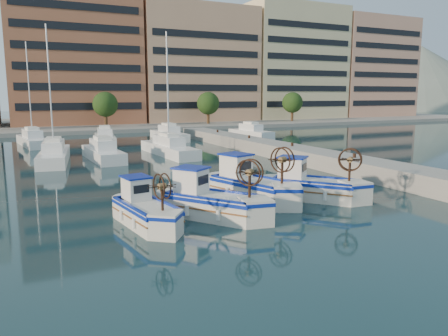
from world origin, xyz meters
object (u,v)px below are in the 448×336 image
fishing_boat_d (311,185)px  fishing_boat_b (211,201)px  fishing_boat_c (251,185)px  fishing_boat_a (145,209)px

fishing_boat_d → fishing_boat_b: bearing=148.4°
fishing_boat_c → fishing_boat_d: fishing_boat_c is taller
fishing_boat_c → fishing_boat_a: bearing=179.3°
fishing_boat_c → fishing_boat_d: size_ratio=1.11×
fishing_boat_c → fishing_boat_d: (3.20, -1.15, -0.05)m
fishing_boat_a → fishing_boat_c: 6.75m
fishing_boat_b → fishing_boat_c: size_ratio=0.92×
fishing_boat_a → fishing_boat_d: fishing_boat_d is taller
fishing_boat_a → fishing_boat_c: (6.47, 1.92, 0.15)m
fishing_boat_b → fishing_boat_c: fishing_boat_c is taller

